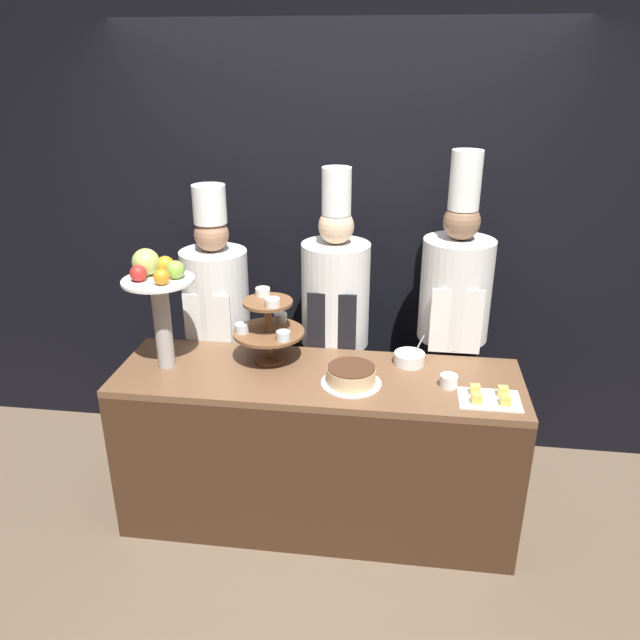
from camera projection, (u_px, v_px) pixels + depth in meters
ground_plane at (309, 555)px, 3.13m from camera, size 14.00×14.00×0.00m
wall_back at (337, 225)px, 3.64m from camera, size 10.00×0.06×2.80m
buffet_counter at (317, 448)px, 3.23m from camera, size 2.00×0.61×0.86m
tiered_stand at (268, 325)px, 3.13m from camera, size 0.36×0.36×0.37m
fruit_pedestal at (158, 289)px, 3.01m from camera, size 0.35×0.35×0.60m
cake_round at (351, 376)px, 2.96m from camera, size 0.29×0.29×0.09m
cup_white at (449, 381)px, 2.94m from camera, size 0.08×0.08×0.06m
cake_square_tray at (490, 397)px, 2.83m from camera, size 0.28×0.20×0.05m
serving_bowl_far at (409, 358)px, 3.16m from camera, size 0.15×0.15×0.16m
chef_left at (217, 318)px, 3.57m from camera, size 0.37×0.37×1.69m
chef_center_left at (335, 319)px, 3.47m from camera, size 0.37×0.37×1.79m
chef_center_right at (453, 318)px, 3.38m from camera, size 0.38×0.38×1.89m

